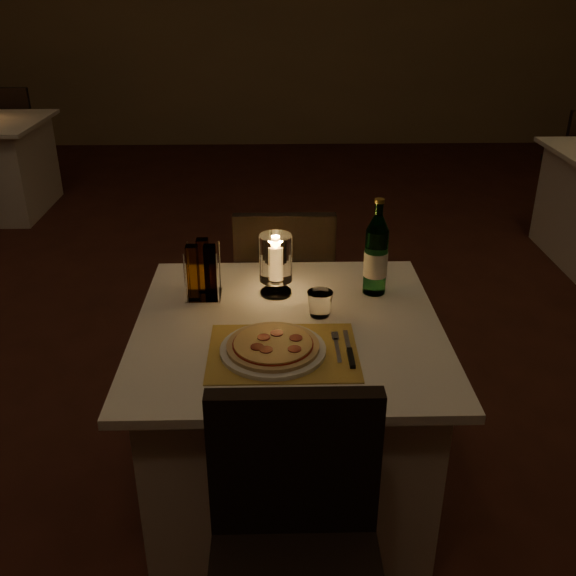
{
  "coord_description": "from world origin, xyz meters",
  "views": [
    {
      "loc": [
        0.13,
        -2.48,
        1.76
      ],
      "look_at": [
        0.17,
        -0.62,
        0.86
      ],
      "focal_mm": 40.0,
      "sensor_mm": 36.0,
      "label": 1
    }
  ],
  "objects_px": {
    "chair_near": "(295,538)",
    "tumbler": "(320,304)",
    "chair_far": "(284,283)",
    "main_table": "(288,414)",
    "water_bottle": "(376,256)",
    "plate": "(273,350)",
    "hurricane_candle": "(276,260)",
    "pizza": "(273,345)"
  },
  "relations": [
    {
      "from": "water_bottle",
      "to": "hurricane_candle",
      "type": "relative_size",
      "value": 1.57
    },
    {
      "from": "chair_near",
      "to": "pizza",
      "type": "height_order",
      "value": "chair_near"
    },
    {
      "from": "chair_near",
      "to": "plate",
      "type": "height_order",
      "value": "chair_near"
    },
    {
      "from": "main_table",
      "to": "hurricane_candle",
      "type": "height_order",
      "value": "hurricane_candle"
    },
    {
      "from": "main_table",
      "to": "plate",
      "type": "xyz_separation_m",
      "value": [
        -0.05,
        -0.18,
        0.38
      ]
    },
    {
      "from": "pizza",
      "to": "plate",
      "type": "bearing_deg",
      "value": 165.88
    },
    {
      "from": "tumbler",
      "to": "hurricane_candle",
      "type": "bearing_deg",
      "value": 131.11
    },
    {
      "from": "chair_far",
      "to": "water_bottle",
      "type": "relative_size",
      "value": 2.58
    },
    {
      "from": "chair_far",
      "to": "tumbler",
      "type": "xyz_separation_m",
      "value": [
        0.11,
        -0.66,
        0.23
      ]
    },
    {
      "from": "main_table",
      "to": "hurricane_candle",
      "type": "xyz_separation_m",
      "value": [
        -0.04,
        0.22,
        0.5
      ]
    },
    {
      "from": "chair_far",
      "to": "hurricane_candle",
      "type": "bearing_deg",
      "value": -94.43
    },
    {
      "from": "water_bottle",
      "to": "hurricane_candle",
      "type": "bearing_deg",
      "value": -179.17
    },
    {
      "from": "chair_far",
      "to": "main_table",
      "type": "bearing_deg",
      "value": -90.0
    },
    {
      "from": "chair_near",
      "to": "chair_far",
      "type": "xyz_separation_m",
      "value": [
        0.0,
        1.43,
        0.0
      ]
    },
    {
      "from": "chair_far",
      "to": "tumbler",
      "type": "height_order",
      "value": "chair_far"
    },
    {
      "from": "hurricane_candle",
      "to": "pizza",
      "type": "bearing_deg",
      "value": -91.66
    },
    {
      "from": "tumbler",
      "to": "main_table",
      "type": "bearing_deg",
      "value": -152.75
    },
    {
      "from": "chair_near",
      "to": "tumbler",
      "type": "xyz_separation_m",
      "value": [
        0.11,
        0.77,
        0.23
      ]
    },
    {
      "from": "tumbler",
      "to": "plate",
      "type": "bearing_deg",
      "value": -123.72
    },
    {
      "from": "pizza",
      "to": "tumbler",
      "type": "xyz_separation_m",
      "value": [
        0.16,
        0.24,
        0.02
      ]
    },
    {
      "from": "chair_far",
      "to": "hurricane_candle",
      "type": "distance_m",
      "value": 0.59
    },
    {
      "from": "main_table",
      "to": "plate",
      "type": "distance_m",
      "value": 0.42
    },
    {
      "from": "main_table",
      "to": "chair_far",
      "type": "relative_size",
      "value": 1.11
    },
    {
      "from": "main_table",
      "to": "hurricane_candle",
      "type": "bearing_deg",
      "value": 99.79
    },
    {
      "from": "water_bottle",
      "to": "pizza",
      "type": "bearing_deg",
      "value": -131.79
    },
    {
      "from": "plate",
      "to": "hurricane_candle",
      "type": "distance_m",
      "value": 0.42
    },
    {
      "from": "hurricane_candle",
      "to": "water_bottle",
      "type": "bearing_deg",
      "value": 0.83
    },
    {
      "from": "chair_far",
      "to": "plate",
      "type": "bearing_deg",
      "value": -93.2
    },
    {
      "from": "chair_far",
      "to": "tumbler",
      "type": "bearing_deg",
      "value": -80.79
    },
    {
      "from": "chair_near",
      "to": "plate",
      "type": "distance_m",
      "value": 0.57
    },
    {
      "from": "tumbler",
      "to": "water_bottle",
      "type": "bearing_deg",
      "value": 39.68
    },
    {
      "from": "chair_near",
      "to": "tumbler",
      "type": "relative_size",
      "value": 10.43
    },
    {
      "from": "chair_far",
      "to": "pizza",
      "type": "distance_m",
      "value": 0.92
    },
    {
      "from": "chair_far",
      "to": "pizza",
      "type": "bearing_deg",
      "value": -93.19
    },
    {
      "from": "main_table",
      "to": "chair_near",
      "type": "height_order",
      "value": "chair_near"
    },
    {
      "from": "chair_near",
      "to": "hurricane_candle",
      "type": "distance_m",
      "value": 0.99
    },
    {
      "from": "main_table",
      "to": "water_bottle",
      "type": "height_order",
      "value": "water_bottle"
    },
    {
      "from": "chair_near",
      "to": "pizza",
      "type": "bearing_deg",
      "value": 95.33
    },
    {
      "from": "plate",
      "to": "pizza",
      "type": "bearing_deg",
      "value": -14.12
    },
    {
      "from": "main_table",
      "to": "chair_far",
      "type": "bearing_deg",
      "value": 90.0
    },
    {
      "from": "chair_near",
      "to": "tumbler",
      "type": "bearing_deg",
      "value": 82.09
    },
    {
      "from": "main_table",
      "to": "tumbler",
      "type": "bearing_deg",
      "value": 27.25
    }
  ]
}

